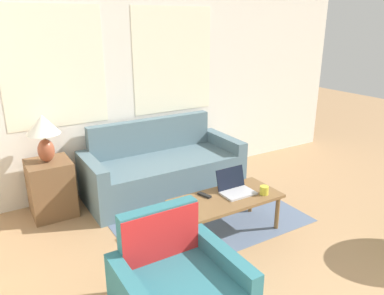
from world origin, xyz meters
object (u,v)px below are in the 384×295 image
object	(u,v)px
table_lamp	(44,131)
coffee_table	(226,201)
tv_remote	(204,195)
armchair	(177,294)
laptop	(235,187)
cup_navy	(264,190)
couch	(162,170)

from	to	relation	value
table_lamp	coffee_table	size ratio (longest dim) A/B	0.47
tv_remote	armchair	bearing A→B (deg)	-131.50
laptop	tv_remote	xyz separation A→B (m)	(-0.31, 0.09, -0.04)
cup_navy	tv_remote	bearing A→B (deg)	152.85
tv_remote	table_lamp	bearing A→B (deg)	136.55
laptop	table_lamp	bearing A→B (deg)	140.96
laptop	cup_navy	bearing A→B (deg)	-40.43
coffee_table	cup_navy	world-z (taller)	cup_navy
coffee_table	tv_remote	bearing A→B (deg)	140.70
armchair	table_lamp	distance (m)	2.25
armchair	tv_remote	size ratio (longest dim) A/B	5.11
armchair	couch	bearing A→B (deg)	65.87
couch	armchair	size ratio (longest dim) A/B	2.39
couch	coffee_table	world-z (taller)	couch
coffee_table	couch	bearing A→B (deg)	94.70
couch	tv_remote	bearing A→B (deg)	-93.68
couch	armchair	distance (m)	2.19
coffee_table	cup_navy	xyz separation A→B (m)	(0.36, -0.14, 0.09)
cup_navy	tv_remote	size ratio (longest dim) A/B	0.56
couch	tv_remote	world-z (taller)	couch
laptop	cup_navy	world-z (taller)	laptop
coffee_table	cup_navy	bearing A→B (deg)	-20.45
laptop	tv_remote	size ratio (longest dim) A/B	2.09
couch	laptop	size ratio (longest dim) A/B	5.84
cup_navy	armchair	bearing A→B (deg)	-154.03
coffee_table	cup_navy	distance (m)	0.40
couch	armchair	bearing A→B (deg)	-114.13
laptop	coffee_table	bearing A→B (deg)	-160.98
armchair	table_lamp	bearing A→B (deg)	100.83
coffee_table	tv_remote	world-z (taller)	tv_remote
couch	coffee_table	distance (m)	1.21
table_lamp	coffee_table	xyz separation A→B (m)	(1.40, -1.30, -0.61)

